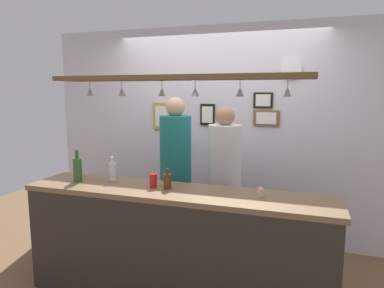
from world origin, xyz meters
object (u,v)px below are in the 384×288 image
Objects in this scene: bottle_soda_clear at (112,171)px; cupcake at (261,192)px; person_middle_teal_shirt at (176,162)px; bottle_beer_brown_stubby at (167,181)px; drink_can at (153,180)px; bottle_champagne_green at (77,169)px; picture_frame_upper_small at (263,100)px; wall_clock at (291,69)px; picture_frame_crest at (207,115)px; picture_frame_lower_pair at (266,118)px; person_right_white_patterned_shirt at (224,171)px; picture_frame_caricature at (163,116)px.

bottle_soda_clear is 1.40m from cupcake.
cupcake is at bearing -35.39° from person_middle_teal_shirt.
drink_can is at bearing 178.23° from bottle_beer_brown_stubby.
bottle_champagne_green is 1.36× the size of picture_frame_upper_small.
picture_frame_crest is at bearing 179.63° from wall_clock.
picture_frame_lower_pair is at bearing 64.02° from bottle_beer_brown_stubby.
drink_can is 2.01m from wall_clock.
bottle_soda_clear reaches higher than drink_can.
bottle_soda_clear is at bearing -120.84° from person_middle_teal_shirt.
person_right_white_patterned_shirt reaches higher than bottle_champagne_green.
wall_clock reaches higher than bottle_soda_clear.
person_middle_teal_shirt is at bearing 144.61° from cupcake.
picture_frame_crest is (0.17, 0.64, 0.47)m from person_middle_teal_shirt.
picture_frame_crest is (0.86, 1.41, 0.44)m from bottle_champagne_green.
picture_frame_lower_pair is at bearing 0.00° from picture_frame_caricature.
drink_can is 1.56× the size of cupcake.
picture_frame_caricature is 1.65m from wall_clock.
picture_frame_upper_small reaches higher than drink_can.
drink_can is at bearing -10.65° from bottle_soda_clear.
picture_frame_caricature is (-0.03, 1.29, 0.43)m from bottle_soda_clear.
cupcake is at bearing -43.50° from picture_frame_caricature.
person_right_white_patterned_shirt is at bearing -59.96° from picture_frame_crest.
drink_can is 0.94m from cupcake.
person_right_white_patterned_shirt is 4.92× the size of picture_frame_caricature.
cupcake is 2.02m from picture_frame_caricature.
cupcake is (1.69, 0.06, -0.08)m from bottle_champagne_green.
drink_can is at bearing -119.13° from picture_frame_upper_small.
picture_frame_lower_pair reaches higher than bottle_beer_brown_stubby.
picture_frame_upper_small is (0.77, 1.37, 0.67)m from drink_can.
picture_frame_upper_small is at bearing 42.81° from bottle_champagne_green.
bottle_soda_clear is (-0.93, -0.65, 0.07)m from person_right_white_patterned_shirt.
bottle_soda_clear is (-0.60, 0.09, 0.02)m from bottle_beer_brown_stubby.
picture_frame_caricature is (-0.49, 1.37, 0.46)m from drink_can.
bottle_champagne_green is at bearing -131.44° from person_middle_teal_shirt.
person_right_white_patterned_shirt is 13.70× the size of drink_can.
picture_frame_lower_pair is at bearing 0.00° from picture_frame_upper_small.
bottle_champagne_green is at bearing -100.79° from picture_frame_caricature.
person_middle_teal_shirt is 8.02× the size of wall_clock.
person_middle_teal_shirt is 1.04m from bottle_champagne_green.
person_middle_teal_shirt is 7.67× the size of bottle_soda_clear.
bottle_champagne_green is at bearing -177.89° from bottle_beer_brown_stubby.
wall_clock reaches higher than person_right_white_patterned_shirt.
person_middle_teal_shirt is 1.24m from cupcake.
picture_frame_caricature reaches higher than bottle_soda_clear.
person_middle_teal_shirt is 1.06× the size of person_right_white_patterned_shirt.
drink_can is at bearing -122.40° from person_right_white_patterned_shirt.
bottle_beer_brown_stubby is (-0.33, -0.74, 0.05)m from person_right_white_patterned_shirt.
bottle_beer_brown_stubby is 1.48× the size of drink_can.
wall_clock is (1.53, 1.28, 0.99)m from bottle_soda_clear.
cupcake is 0.23× the size of picture_frame_caricature.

